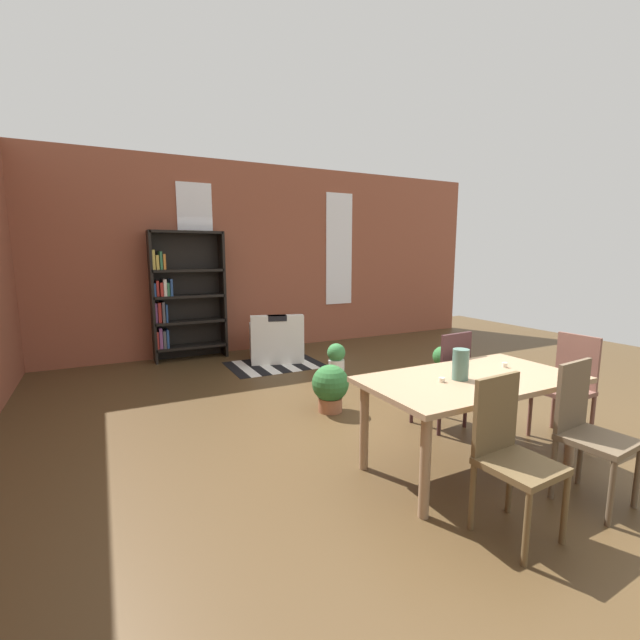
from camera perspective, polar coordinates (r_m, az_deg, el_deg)
ground_plane at (r=4.14m, az=17.98°, el=-15.47°), size 11.72×11.72×0.00m
back_wall_brick at (r=7.70m, az=-6.40°, el=8.18°), size 8.56×0.12×3.18m
window_pane_0 at (r=7.26m, az=-16.15°, el=9.10°), size 0.55×0.02×2.07m
window_pane_1 at (r=8.20m, az=2.55°, el=9.38°), size 0.55×0.02×2.07m
dining_table at (r=3.54m, az=19.48°, el=-8.56°), size 1.69×0.90×0.74m
vase_on_table at (r=3.40m, az=18.21°, el=-5.64°), size 0.12×0.12×0.23m
tealight_candle_0 at (r=3.32m, az=15.91°, el=-7.67°), size 0.04×0.04×0.03m
tealight_candle_1 at (r=3.91m, az=23.39°, el=-5.53°), size 0.04×0.04×0.04m
dining_chair_far_right at (r=4.30m, az=16.38°, el=-7.21°), size 0.43×0.43×0.95m
dining_chair_near_left at (r=2.90m, az=23.96°, el=-15.64°), size 0.42×0.42×0.95m
dining_chair_head_right at (r=4.52m, az=30.16°, el=-7.31°), size 0.42×0.42×0.95m
dining_chair_near_right at (r=3.49m, az=32.02°, el=-12.05°), size 0.44×0.44×0.95m
bookshelf_tall at (r=7.07m, az=-17.87°, el=3.07°), size 1.12×0.32×2.02m
armchair_white at (r=6.83m, az=-5.90°, el=-2.98°), size 0.99×0.99×0.75m
potted_plant_by_shelf at (r=5.95m, az=2.18°, el=-5.17°), size 0.25×0.25×0.45m
potted_plant_corner at (r=4.61m, az=1.39°, el=-8.80°), size 0.40×0.40×0.51m
potted_plant_window at (r=6.01m, az=16.01°, el=-5.26°), size 0.27×0.27×0.44m
striped_rug at (r=6.57m, az=-6.01°, el=-5.92°), size 1.38×1.00×0.01m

